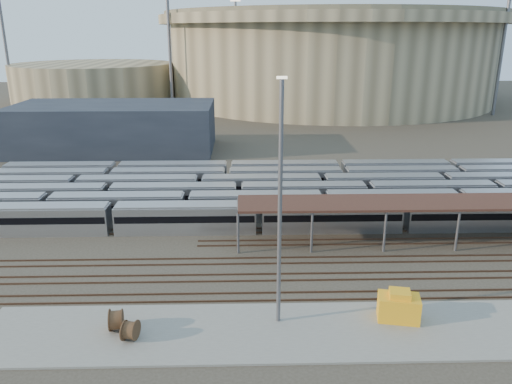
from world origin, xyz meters
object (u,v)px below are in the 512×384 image
object	(u,v)px
cable_reel_west	(130,330)
yellow_equipment	(398,308)
yard_light_pole	(280,207)
cable_reel_east	(116,320)

from	to	relation	value
cable_reel_west	yellow_equipment	distance (m)	23.41
yard_light_pole	cable_reel_east	bearing A→B (deg)	-175.50
cable_reel_west	yard_light_pole	size ratio (longest dim) A/B	0.08
yard_light_pole	yellow_equipment	size ratio (longest dim) A/B	5.94
cable_reel_east	yellow_equipment	world-z (taller)	yellow_equipment
cable_reel_east	cable_reel_west	bearing A→B (deg)	-43.18
yard_light_pole	yellow_equipment	distance (m)	14.43
cable_reel_east	yellow_equipment	xyz separation A→B (m)	(24.80, 1.10, 0.15)
cable_reel_west	yellow_equipment	world-z (taller)	yellow_equipment
cable_reel_west	yard_light_pole	world-z (taller)	yard_light_pole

